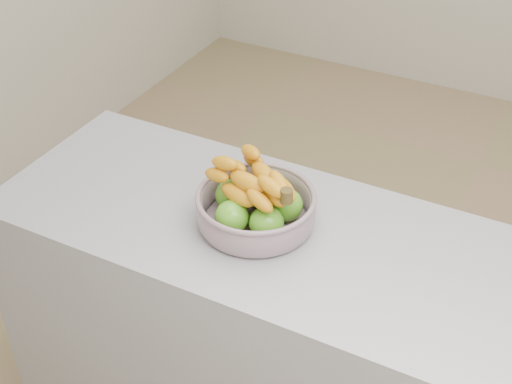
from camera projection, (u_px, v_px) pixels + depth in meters
ground at (406, 318)px, 2.82m from camera, size 4.00×4.00×0.00m
counter at (345, 375)px, 2.03m from camera, size 2.00×0.60×0.90m
fruit_bowl at (256, 205)px, 1.83m from camera, size 0.31×0.31×0.17m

